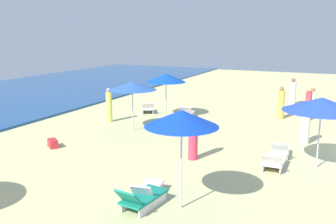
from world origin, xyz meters
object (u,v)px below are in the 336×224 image
(lounge_chair_3_1, at_px, (187,113))
(umbrella_4, at_px, (322,104))
(lounge_chair_3_0, at_px, (148,108))
(lounge_chair_4_1, at_px, (274,162))
(beachgoer_0, at_px, (305,126))
(beachgoer_5, at_px, (308,105))
(beachgoer_4, at_px, (312,103))
(lounge_chair_4_0, at_px, (280,150))
(beachgoer_1, at_px, (281,104))
(lounge_chair_1_0, at_px, (142,198))
(beachgoer_2, at_px, (292,93))
(beachgoer_6, at_px, (109,106))
(umbrella_3, at_px, (166,78))
(beachgoer_3, at_px, (193,138))
(umbrella_0, at_px, (132,86))
(umbrella_1, at_px, (182,118))
(cooler_box_2, at_px, (53,143))
(lounge_chair_1_1, at_px, (148,190))

(lounge_chair_3_1, relative_size, umbrella_4, 0.58)
(lounge_chair_3_0, relative_size, lounge_chair_4_1, 1.01)
(beachgoer_0, bearing_deg, beachgoer_5, 128.01)
(umbrella_4, bearing_deg, beachgoer_4, 5.29)
(lounge_chair_4_0, distance_m, beachgoer_1, 6.46)
(umbrella_4, bearing_deg, lounge_chair_1_0, 142.45)
(beachgoer_2, bearing_deg, beachgoer_0, 173.03)
(lounge_chair_3_0, bearing_deg, beachgoer_6, 43.50)
(umbrella_3, relative_size, beachgoer_3, 1.41)
(lounge_chair_4_1, xyz_separation_m, beachgoer_4, (9.18, -0.50, 0.45))
(umbrella_4, bearing_deg, beachgoer_3, 103.32)
(umbrella_0, height_order, lounge_chair_4_1, umbrella_0)
(umbrella_0, xyz_separation_m, lounge_chair_4_0, (-0.99, -6.71, -1.82))
(umbrella_1, relative_size, beachgoer_1, 1.52)
(beachgoer_3, height_order, beachgoer_5, beachgoer_5)
(beachgoer_1, bearing_deg, umbrella_4, -35.62)
(umbrella_1, relative_size, umbrella_3, 1.10)
(umbrella_1, distance_m, beachgoer_2, 15.95)
(umbrella_3, bearing_deg, beachgoer_4, -62.89)
(beachgoer_1, relative_size, beachgoer_3, 1.03)
(beachgoer_5, bearing_deg, beachgoer_6, -45.83)
(umbrella_3, height_order, umbrella_4, umbrella_4)
(lounge_chair_4_0, xyz_separation_m, beachgoer_5, (6.60, -0.41, 0.53))
(beachgoer_2, bearing_deg, beachgoer_3, 154.02)
(lounge_chair_4_1, relative_size, cooler_box_2, 2.40)
(lounge_chair_1_0, distance_m, lounge_chair_1_1, 0.59)
(lounge_chair_3_1, bearing_deg, lounge_chair_1_1, 92.51)
(beachgoer_1, height_order, beachgoer_2, beachgoer_1)
(cooler_box_2, bearing_deg, lounge_chair_4_0, -127.70)
(umbrella_1, bearing_deg, beachgoer_5, -10.07)
(umbrella_3, bearing_deg, lounge_chair_1_1, -157.88)
(beachgoer_1, bearing_deg, umbrella_3, -121.79)
(beachgoer_2, bearing_deg, beachgoer_6, 120.56)
(lounge_chair_3_1, bearing_deg, cooler_box_2, 54.83)
(beachgoer_0, xyz_separation_m, beachgoer_1, (4.26, 1.59, 0.07))
(lounge_chair_1_1, height_order, beachgoer_1, beachgoer_1)
(umbrella_1, xyz_separation_m, beachgoer_6, (7.28, 6.99, -1.54))
(lounge_chair_3_0, bearing_deg, lounge_chair_1_0, 86.78)
(beachgoer_0, height_order, beachgoer_4, beachgoer_0)
(umbrella_0, xyz_separation_m, beachgoer_6, (1.04, 1.98, -1.26))
(umbrella_4, bearing_deg, beachgoer_1, 17.60)
(umbrella_3, bearing_deg, beachgoer_3, -147.03)
(umbrella_3, bearing_deg, lounge_chair_3_0, 69.46)
(umbrella_3, bearing_deg, lounge_chair_3_1, -73.20)
(umbrella_0, height_order, lounge_chair_3_1, umbrella_0)
(beachgoer_0, xyz_separation_m, beachgoer_5, (4.49, 0.24, 0.07))
(umbrella_3, xyz_separation_m, lounge_chair_3_0, (0.52, 1.39, -1.84))
(umbrella_0, xyz_separation_m, cooler_box_2, (-3.55, 1.59, -1.92))
(lounge_chair_4_1, xyz_separation_m, beachgoer_5, (8.00, -0.40, 0.52))
(lounge_chair_4_1, bearing_deg, beachgoer_4, -92.85)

